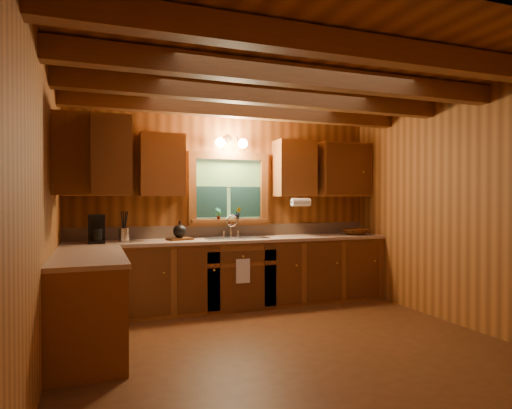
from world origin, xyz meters
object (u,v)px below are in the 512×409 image
object	(u,v)px
sink	(235,242)
cutting_board	(180,239)
wicker_basket	(355,232)
coffee_maker	(97,229)

from	to	relation	value
sink	cutting_board	distance (m)	0.72
cutting_board	wicker_basket	xyz separation A→B (m)	(2.49, -0.09, 0.03)
coffee_maker	cutting_board	bearing A→B (deg)	4.99
wicker_basket	cutting_board	bearing A→B (deg)	178.02
sink	wicker_basket	distance (m)	1.77
sink	coffee_maker	size ratio (longest dim) A/B	2.47
wicker_basket	sink	bearing A→B (deg)	177.14
coffee_maker	sink	bearing A→B (deg)	3.73
sink	coffee_maker	bearing A→B (deg)	-178.13
sink	cutting_board	bearing A→B (deg)	-179.84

